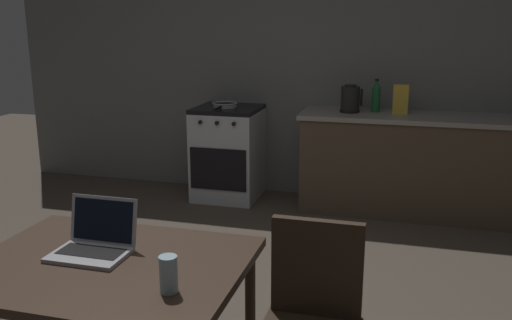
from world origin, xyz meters
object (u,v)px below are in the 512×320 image
(laptop, at_px, (94,243))
(stove_oven, at_px, (228,153))
(cereal_box, at_px, (401,99))
(chair, at_px, (312,317))
(electric_kettle, at_px, (350,99))
(drinking_glass, at_px, (169,274))
(frying_pan, at_px, (224,105))
(bottle_b, at_px, (376,96))
(dining_table, at_px, (108,278))

(laptop, bearing_deg, stove_oven, 87.92)
(laptop, xyz_separation_m, cereal_box, (1.21, 3.01, 0.26))
(laptop, bearing_deg, chair, -7.27)
(electric_kettle, height_order, cereal_box, cereal_box)
(laptop, bearing_deg, drinking_glass, -36.94)
(chair, xyz_separation_m, cereal_box, (0.26, 2.98, 0.49))
(chair, bearing_deg, laptop, -174.64)
(stove_oven, height_order, frying_pan, frying_pan)
(chair, distance_m, bottle_b, 3.08)
(laptop, height_order, electric_kettle, electric_kettle)
(chair, height_order, drinking_glass, chair)
(chair, distance_m, laptop, 0.98)
(cereal_box, bearing_deg, bottle_b, 164.38)
(frying_pan, bearing_deg, electric_kettle, 1.42)
(laptop, relative_size, electric_kettle, 1.30)
(laptop, height_order, bottle_b, bottle_b)
(frying_pan, bearing_deg, dining_table, -80.73)
(cereal_box, xyz_separation_m, bottle_b, (-0.21, 0.06, 0.01))
(stove_oven, distance_m, dining_table, 3.10)
(stove_oven, height_order, laptop, laptop)
(frying_pan, distance_m, drinking_glass, 3.31)
(stove_oven, distance_m, laptop, 3.02)
(laptop, height_order, cereal_box, cereal_box)
(stove_oven, xyz_separation_m, bottle_b, (1.37, 0.08, 0.59))
(chair, relative_size, cereal_box, 3.54)
(electric_kettle, relative_size, drinking_glass, 1.74)
(dining_table, distance_m, bottle_b, 3.29)
(electric_kettle, distance_m, cereal_box, 0.44)
(stove_oven, bearing_deg, chair, -65.86)
(electric_kettle, xyz_separation_m, frying_pan, (-1.17, -0.03, -0.09))
(dining_table, xyz_separation_m, chair, (0.85, 0.10, -0.11))
(chair, relative_size, laptop, 2.84)
(chair, xyz_separation_m, laptop, (-0.95, -0.03, 0.23))
(electric_kettle, bearing_deg, cereal_box, 2.63)
(stove_oven, distance_m, drinking_glass, 3.35)
(dining_table, distance_m, chair, 0.86)
(laptop, height_order, frying_pan, frying_pan)
(bottle_b, bearing_deg, stove_oven, -176.56)
(frying_pan, distance_m, bottle_b, 1.40)
(dining_table, bearing_deg, electric_kettle, 77.52)
(electric_kettle, bearing_deg, chair, -86.65)
(dining_table, bearing_deg, bottle_b, 74.05)
(dining_table, relative_size, cereal_box, 4.47)
(drinking_glass, bearing_deg, electric_kettle, 84.33)
(stove_oven, xyz_separation_m, chair, (1.32, -2.95, 0.08))
(chair, bearing_deg, dining_table, -169.64)
(frying_pan, relative_size, drinking_glass, 2.93)
(dining_table, distance_m, laptop, 0.17)
(dining_table, relative_size, frying_pan, 2.76)
(chair, bearing_deg, bottle_b, 92.54)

